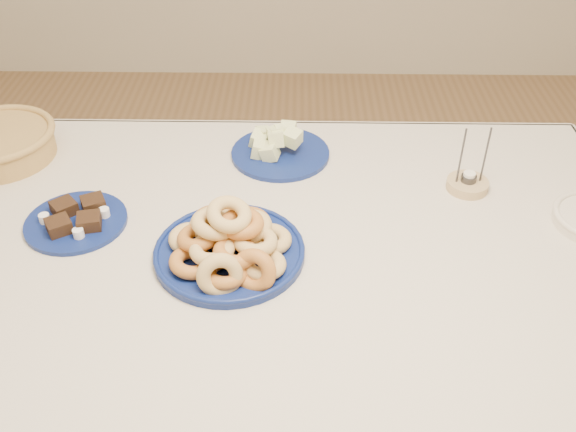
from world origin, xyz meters
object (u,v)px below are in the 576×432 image
Objects in this scene: dining_table at (288,270)px; donut_platter at (229,245)px; brownie_plate at (76,219)px; candle_holder at (468,183)px; melon_plate at (278,147)px.

dining_table is 0.21m from donut_platter.
brownie_plate is (-0.51, 0.04, 0.12)m from dining_table.
dining_table is at bearing -156.10° from candle_holder.
dining_table is at bearing -84.57° from melon_plate.
melon_plate is at bearing 95.43° from dining_table.
melon_plate reaches higher than dining_table.
candle_holder is at bearing -17.34° from melon_plate.
melon_plate reaches higher than brownie_plate.
melon_plate is at bearing 162.66° from candle_holder.
dining_table is at bearing -4.47° from brownie_plate.
melon_plate is 0.58m from brownie_plate.
melon_plate is at bearing 77.61° from donut_platter.
donut_platter is (-0.13, -0.08, 0.15)m from dining_table.
brownie_plate is at bearing -146.29° from melon_plate.
donut_platter is at bearing -154.42° from candle_holder.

